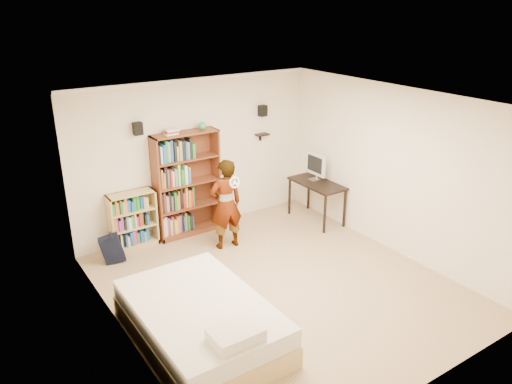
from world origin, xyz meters
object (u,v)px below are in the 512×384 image
tall_bookshelf (187,184)px  low_bookshelf (133,220)px  daybed (200,317)px  person (226,204)px  computer_desk (316,201)px

tall_bookshelf → low_bookshelf: bearing=178.7°
daybed → person: size_ratio=1.43×
low_bookshelf → daybed: bearing=-94.6°
daybed → person: bearing=52.0°
low_bookshelf → person: bearing=-33.4°
low_bookshelf → daybed: size_ratio=0.44×
low_bookshelf → person: 1.58m
tall_bookshelf → daybed: bearing=-114.0°
computer_desk → person: bearing=179.8°
tall_bookshelf → computer_desk: 2.44m
computer_desk → person: size_ratio=0.72×
low_bookshelf → person: size_ratio=0.63×
low_bookshelf → computer_desk: size_ratio=0.88×
tall_bookshelf → person: 0.89m
daybed → computer_desk: bearing=29.2°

